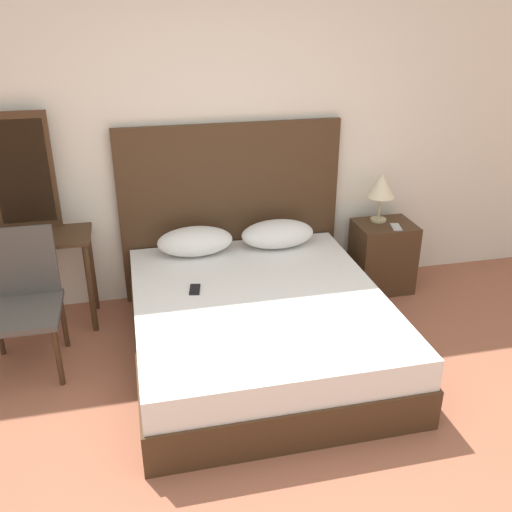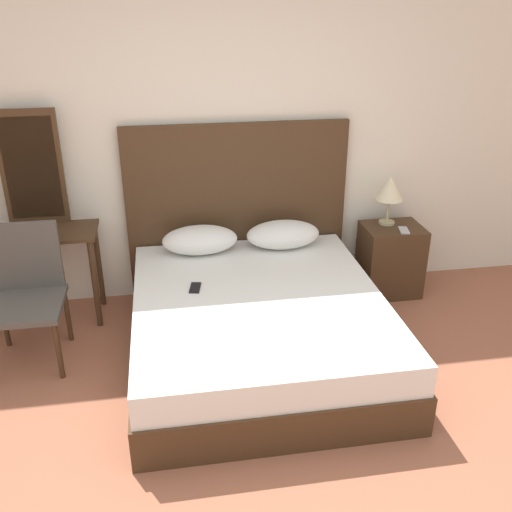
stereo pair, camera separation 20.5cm
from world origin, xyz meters
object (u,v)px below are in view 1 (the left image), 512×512
bed (259,326)px  table_lamp (381,187)px  phone_on_bed (195,289)px  nightstand (382,256)px  vanity_desk (33,256)px  chair (21,294)px  phone_on_nightstand (396,227)px

bed → table_lamp: (1.22, 0.83, 0.65)m
phone_on_bed → nightstand: size_ratio=0.27×
vanity_desk → phone_on_bed: bearing=-27.9°
chair → vanity_desk: bearing=87.0°
phone_on_bed → phone_on_nightstand: (1.71, 0.48, 0.12)m
bed → phone_on_nightstand: (1.29, 0.66, 0.36)m
vanity_desk → nightstand: bearing=-0.1°
phone_on_nightstand → bed: bearing=-153.1°
bed → phone_on_nightstand: phone_on_nightstand is taller
table_lamp → chair: (-2.76, -0.54, -0.37)m
phone_on_nightstand → nightstand: bearing=115.9°
table_lamp → phone_on_nightstand: table_lamp is taller
phone_on_bed → table_lamp: table_lamp is taller
bed → phone_on_bed: phone_on_bed is taller
nightstand → chair: bearing=-170.5°
phone_on_bed → nightstand: bearing=19.2°
phone_on_bed → chair: (-1.13, 0.11, 0.04)m
nightstand → phone_on_nightstand: size_ratio=3.66×
nightstand → phone_on_nightstand: phone_on_nightstand is taller
nightstand → chair: (-2.79, -0.47, 0.22)m
phone_on_nightstand → vanity_desk: bearing=177.9°
phone_on_nightstand → vanity_desk: vanity_desk is taller
bed → vanity_desk: size_ratio=2.28×
table_lamp → nightstand: bearing=-68.3°
phone_on_bed → nightstand: (1.66, 0.58, -0.18)m
chair → table_lamp: bearing=11.1°
table_lamp → vanity_desk: size_ratio=0.47×
table_lamp → chair: size_ratio=0.43×
bed → phone_on_bed: 0.51m
table_lamp → chair: table_lamp is taller
phone_on_bed → table_lamp: bearing=22.0°
vanity_desk → bed: bearing=-26.6°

